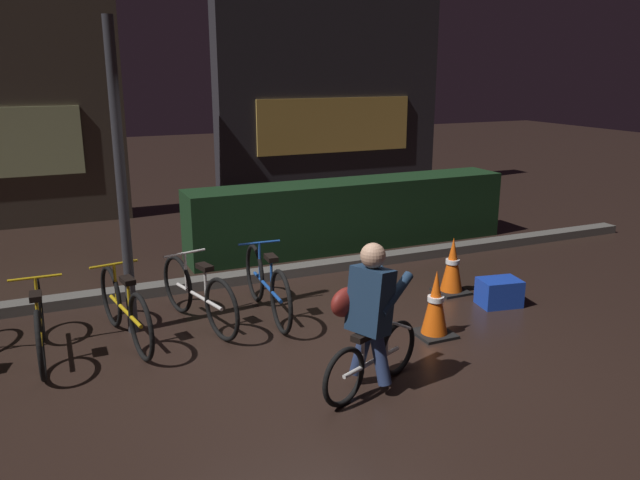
{
  "coord_description": "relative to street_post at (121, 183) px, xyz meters",
  "views": [
    {
      "loc": [
        -2.25,
        -4.91,
        2.55
      ],
      "look_at": [
        0.2,
        0.6,
        0.9
      ],
      "focal_mm": 35.57,
      "sensor_mm": 36.0,
      "label": 1
    }
  ],
  "objects": [
    {
      "name": "blue_crate",
      "position": [
        3.8,
        -0.9,
        -1.35
      ],
      "size": [
        0.49,
        0.39,
        0.3
      ],
      "primitive_type": "cube",
      "rotation": [
        0.0,
        0.0,
        -0.17
      ],
      "color": "#193DB7",
      "rests_on": "ground"
    },
    {
      "name": "parked_bike_center_right",
      "position": [
        0.65,
        -0.11,
        -1.17
      ],
      "size": [
        0.51,
        1.52,
        0.72
      ],
      "rotation": [
        0.0,
        0.0,
        1.82
      ],
      "color": "black",
      "rests_on": "ground"
    },
    {
      "name": "hedge_row",
      "position": [
        3.37,
        1.9,
        -1.01
      ],
      "size": [
        4.8,
        0.7,
        0.98
      ],
      "primitive_type": "cube",
      "color": "black",
      "rests_on": "ground"
    },
    {
      "name": "storefront_right",
      "position": [
        4.93,
        6.0,
        0.6
      ],
      "size": [
        4.82,
        0.54,
        4.23
      ],
      "color": "#262328",
      "rests_on": "ground"
    },
    {
      "name": "traffic_cone_far",
      "position": [
        3.56,
        -0.35,
        -1.18
      ],
      "size": [
        0.36,
        0.36,
        0.67
      ],
      "color": "black",
      "rests_on": "ground"
    },
    {
      "name": "cyclist",
      "position": [
        1.58,
        -1.98,
        -0.87
      ],
      "size": [
        1.1,
        0.55,
        1.25
      ],
      "rotation": [
        0.0,
        0.0,
        0.42
      ],
      "color": "black",
      "rests_on": "ground"
    },
    {
      "name": "traffic_cone_near",
      "position": [
        2.69,
        -1.3,
        -1.18
      ],
      "size": [
        0.36,
        0.36,
        0.67
      ],
      "color": "black",
      "rests_on": "ground"
    },
    {
      "name": "street_post",
      "position": [
        0.0,
        0.0,
        0.0
      ],
      "size": [
        0.1,
        0.1,
        3.0
      ],
      "primitive_type": "cylinder",
      "color": "#2D2D33",
      "rests_on": "ground"
    },
    {
      "name": "parked_bike_left_mid",
      "position": [
        -0.83,
        -0.27,
        -1.18
      ],
      "size": [
        0.46,
        1.51,
        0.7
      ],
      "rotation": [
        0.0,
        0.0,
        1.56
      ],
      "color": "black",
      "rests_on": "ground"
    },
    {
      "name": "sidewalk_curb",
      "position": [
        1.57,
        1.0,
        -1.44
      ],
      "size": [
        12.0,
        0.24,
        0.12
      ],
      "primitive_type": "cube",
      "color": "#56544F",
      "rests_on": "ground"
    },
    {
      "name": "parked_bike_center_left",
      "position": [
        -0.09,
        -0.22,
        -1.17
      ],
      "size": [
        0.46,
        1.55,
        0.72
      ],
      "rotation": [
        0.0,
        0.0,
        1.74
      ],
      "color": "black",
      "rests_on": "ground"
    },
    {
      "name": "ground_plane",
      "position": [
        1.57,
        -1.2,
        -1.5
      ],
      "size": [
        40.0,
        40.0,
        0.0
      ],
      "primitive_type": "plane",
      "color": "black"
    },
    {
      "name": "parked_bike_right_mid",
      "position": [
        1.37,
        -0.14,
        -1.16
      ],
      "size": [
        0.46,
        1.62,
        0.74
      ],
      "rotation": [
        0.0,
        0.0,
        1.52
      ],
      "color": "black",
      "rests_on": "ground"
    }
  ]
}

